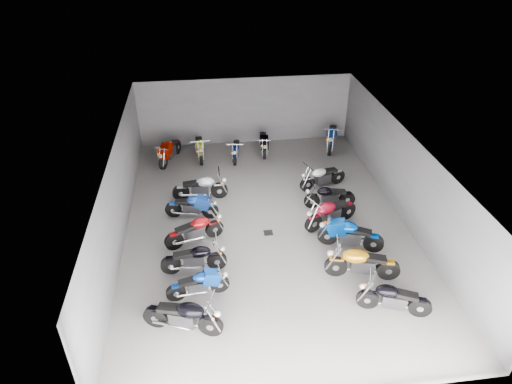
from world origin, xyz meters
TOP-DOWN VIEW (x-y plane):
  - ground at (0.00, 0.00)m, footprint 14.00×14.00m
  - wall_back at (0.00, 7.00)m, footprint 10.00×0.10m
  - wall_left at (-5.00, 0.00)m, footprint 0.10×14.00m
  - wall_right at (5.00, 0.00)m, footprint 0.10×14.00m
  - ceiling at (0.00, 0.00)m, footprint 10.00×14.00m
  - drain_grate at (0.00, -0.50)m, footprint 0.32×0.32m
  - motorcycle_left_a at (-2.91, -4.54)m, footprint 2.16×0.87m
  - motorcycle_left_b at (-2.49, -3.27)m, footprint 1.87×0.45m
  - motorcycle_left_c at (-2.59, -2.16)m, footprint 2.07×0.41m
  - motorcycle_left_d at (-2.55, -0.70)m, footprint 2.03×0.89m
  - motorcycle_left_e at (-2.63, 0.82)m, footprint 1.97×0.55m
  - motorcycle_left_f at (-2.29, 2.05)m, footprint 2.16×0.42m
  - motorcycle_right_a at (2.91, -4.59)m, footprint 2.00×0.83m
  - motorcycle_right_b at (2.48, -3.10)m, footprint 2.28×0.69m
  - motorcycle_right_c at (2.57, -1.64)m, footprint 2.09×0.99m
  - motorcycle_right_d at (2.26, -0.31)m, footprint 2.10×1.04m
  - motorcycle_right_e at (2.54, 0.86)m, footprint 1.98×0.40m
  - motorcycle_right_f at (2.64, 2.31)m, footprint 2.03×0.77m
  - motorcycle_back_a at (-3.59, 5.38)m, footprint 0.94×2.09m
  - motorcycle_back_b at (-2.24, 5.59)m, footprint 0.44×2.14m
  - motorcycle_back_c at (-0.62, 5.28)m, footprint 0.48×1.88m
  - motorcycle_back_d at (0.73, 5.77)m, footprint 0.46×2.09m
  - motorcycle_back_f at (3.99, 5.82)m, footprint 0.95×2.30m

SIDE VIEW (x-z plane):
  - ground at x=0.00m, z-range 0.00..0.00m
  - drain_grate at x=0.00m, z-range 0.00..0.01m
  - motorcycle_left_b at x=-2.49m, z-range 0.04..0.86m
  - motorcycle_back_c at x=-0.62m, z-range 0.04..0.87m
  - motorcycle_right_e at x=2.54m, z-range 0.04..0.91m
  - motorcycle_left_e at x=-2.63m, z-range 0.04..0.91m
  - motorcycle_right_a at x=2.91m, z-range 0.04..0.95m
  - motorcycle_left_c at x=-2.59m, z-range 0.04..0.95m
  - motorcycle_right_f at x=2.64m, z-range 0.04..0.96m
  - motorcycle_back_d at x=0.73m, z-range 0.04..0.96m
  - motorcycle_left_d at x=-2.55m, z-range 0.04..0.97m
  - motorcycle_back_b at x=-2.24m, z-range 0.04..0.98m
  - motorcycle_left_f at x=-2.29m, z-range 0.04..0.99m
  - motorcycle_back_a at x=-3.59m, z-range 0.04..1.01m
  - motorcycle_right_c at x=2.57m, z-range 0.04..1.01m
  - motorcycle_right_d at x=2.26m, z-range 0.04..1.03m
  - motorcycle_left_a at x=-2.91m, z-range 0.05..1.03m
  - motorcycle_right_b at x=2.48m, z-range 0.05..1.06m
  - motorcycle_back_f at x=3.99m, z-range 0.05..1.10m
  - wall_back at x=0.00m, z-range 0.00..3.20m
  - wall_left at x=-5.00m, z-range 0.00..3.20m
  - wall_right at x=5.00m, z-range 0.00..3.20m
  - ceiling at x=0.00m, z-range 3.20..3.24m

